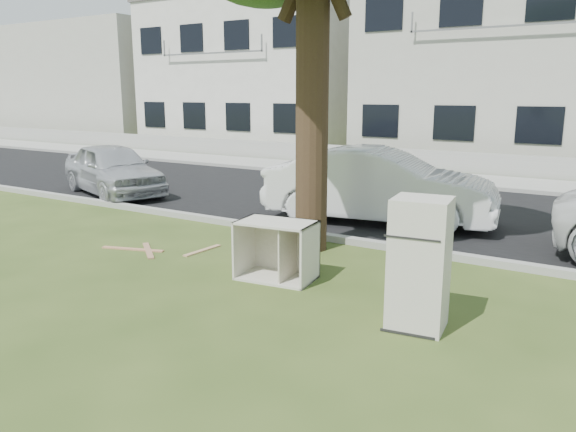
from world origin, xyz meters
The scene contains 16 objects.
ground centered at (0.00, 0.00, 0.00)m, with size 120.00×120.00×0.00m, color #314518.
road centered at (0.00, 6.00, 0.01)m, with size 120.00×7.00×0.01m, color black.
kerb_near centered at (0.00, 2.45, 0.00)m, with size 120.00×0.18×0.12m, color gray.
kerb_far centered at (0.00, 9.55, 0.00)m, with size 120.00×0.18×0.12m, color gray.
sidewalk centered at (0.00, 11.00, 0.01)m, with size 120.00×2.80×0.01m, color gray.
low_wall centered at (0.00, 12.60, 0.35)m, with size 120.00×0.15×0.70m, color gray.
townhouse_left centered at (-12.00, 17.50, 3.52)m, with size 10.20×8.16×7.04m.
townhouse_center centered at (0.00, 17.50, 3.72)m, with size 11.22×8.16×7.44m.
filler_left centered at (-26.00, 18.00, 3.20)m, with size 16.00×9.00×6.40m, color #B4B3A4.
fridge centered at (2.26, -0.42, 0.75)m, with size 0.62×0.58×1.50m, color silver.
cabinet centered at (-0.03, 0.16, 0.42)m, with size 1.08×0.67×0.85m, color beige.
plank_a centered at (-2.95, 0.12, 0.01)m, with size 1.13×0.09×0.02m, color #B17856.
plank_b centered at (-2.66, 0.20, 0.01)m, with size 0.99×0.10×0.02m, color #A07153.
plank_c centered at (-1.88, 0.69, 0.01)m, with size 0.83×0.09×0.02m, color tan.
car_center centered at (-0.21, 4.28, 0.77)m, with size 1.62×4.66×1.53m, color silver.
car_left centered at (-7.44, 3.65, 0.67)m, with size 1.59×3.96×1.35m, color #AFB1B7.
Camera 1 is at (4.21, -6.30, 2.63)m, focal length 35.00 mm.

